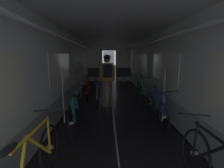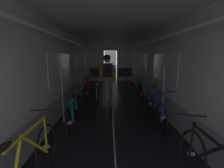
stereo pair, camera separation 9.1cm
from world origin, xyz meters
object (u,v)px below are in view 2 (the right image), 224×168
(bench_seat_far_right, at_px, (125,74))
(bicycle_blue, at_px, (156,108))
(bench_seat_far_left, at_px, (96,74))
(bicycle_green, at_px, (141,90))
(bicycle_yellow, at_px, (28,168))
(bicycle_red, at_px, (88,89))
(person_cyclist_aisle, at_px, (107,75))
(bicycle_white_in_aisle, at_px, (98,94))
(bicycle_teal, at_px, (73,112))

(bench_seat_far_right, distance_m, bicycle_blue, 6.02)
(bench_seat_far_left, xyz_separation_m, bench_seat_far_right, (1.80, 0.00, 0.00))
(bicycle_green, distance_m, bicycle_yellow, 4.87)
(bicycle_green, relative_size, bicycle_red, 1.00)
(bicycle_yellow, relative_size, person_cyclist_aisle, 0.98)
(bicycle_yellow, bearing_deg, bicycle_green, 62.96)
(person_cyclist_aisle, xyz_separation_m, bicycle_white_in_aisle, (-0.34, 0.26, -0.69))
(bench_seat_far_right, relative_size, bicycle_teal, 0.58)
(bench_seat_far_right, relative_size, bicycle_white_in_aisle, 0.58)
(bicycle_teal, bearing_deg, bench_seat_far_right, 73.52)
(bench_seat_far_left, relative_size, bicycle_white_in_aisle, 0.58)
(bicycle_blue, xyz_separation_m, person_cyclist_aisle, (-1.25, 1.28, 0.69))
(bicycle_green, relative_size, bicycle_yellow, 1.00)
(bicycle_white_in_aisle, bearing_deg, bicycle_teal, -104.03)
(bicycle_yellow, bearing_deg, bicycle_red, 88.80)
(bicycle_blue, distance_m, person_cyclist_aisle, 1.92)
(bench_seat_far_right, xyz_separation_m, bicycle_yellow, (-1.96, -8.14, -0.18))
(bicycle_red, relative_size, bicycle_yellow, 1.00)
(bicycle_white_in_aisle, bearing_deg, bicycle_red, 119.30)
(bicycle_red, distance_m, person_cyclist_aisle, 1.52)
(bench_seat_far_right, xyz_separation_m, bicycle_teal, (-1.85, -6.27, -0.19))
(bicycle_teal, height_order, bicycle_yellow, bicycle_teal)
(bicycle_blue, xyz_separation_m, bicycle_white_in_aisle, (-1.60, 1.55, 0.00))
(bench_seat_far_left, relative_size, bench_seat_far_right, 1.00)
(bench_seat_far_right, bearing_deg, bicycle_blue, -88.13)
(bench_seat_far_left, bearing_deg, bicycle_blue, -71.62)
(bench_seat_far_left, relative_size, bicycle_green, 0.58)
(bench_seat_far_left, distance_m, bicycle_teal, 6.27)
(bench_seat_far_right, distance_m, person_cyclist_aisle, 4.87)
(bicycle_red, height_order, bicycle_blue, bicycle_red)
(bench_seat_far_left, distance_m, bicycle_yellow, 8.14)
(bicycle_teal, bearing_deg, bench_seat_far_left, 89.51)
(bicycle_teal, bearing_deg, bicycle_yellow, -93.28)
(bicycle_yellow, bearing_deg, person_cyclist_aisle, 75.18)
(bicycle_yellow, xyz_separation_m, bicycle_white_in_aisle, (0.56, 3.68, -0.00))
(bench_seat_far_left, distance_m, person_cyclist_aisle, 4.81)
(bicycle_teal, bearing_deg, person_cyclist_aisle, 62.70)
(bicycle_teal, relative_size, person_cyclist_aisle, 0.98)
(bench_seat_far_left, xyz_separation_m, bicycle_blue, (2.00, -6.01, -0.19))
(bicycle_white_in_aisle, bearing_deg, bicycle_blue, -44.09)
(bench_seat_far_right, height_order, bicycle_white_in_aisle, bench_seat_far_right)
(bicycle_teal, xyz_separation_m, bicycle_yellow, (-0.11, -1.87, 0.00))
(bicycle_white_in_aisle, bearing_deg, person_cyclist_aisle, -37.41)
(bicycle_green, height_order, bicycle_blue, bicycle_green)
(bicycle_blue, height_order, bicycle_white_in_aisle, bicycle_blue)
(bicycle_red, bearing_deg, bicycle_green, -4.40)
(bench_seat_far_left, height_order, bicycle_white_in_aisle, bench_seat_far_left)
(bench_seat_far_left, height_order, bench_seat_far_right, same)
(bicycle_red, xyz_separation_m, bicycle_yellow, (-0.09, -4.50, 0.00))
(bicycle_blue, relative_size, bicycle_white_in_aisle, 1.00)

